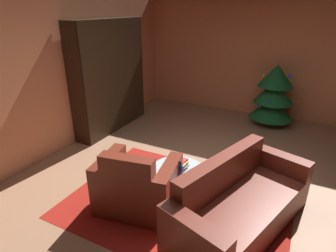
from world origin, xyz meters
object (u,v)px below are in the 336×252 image
object	(u,v)px
couch_red	(239,205)
armchair_red	(137,187)
coffee_table	(178,171)
book_stack_on_table	(180,164)
decorated_tree	(274,94)
bottle_on_table	(180,170)
bookshelf_unit	(114,77)

from	to	relation	value
couch_red	armchair_red	bearing A→B (deg)	-167.35
coffee_table	book_stack_on_table	bearing A→B (deg)	61.45
book_stack_on_table	decorated_tree	xyz separation A→B (m)	(0.70, 3.19, 0.20)
bottle_on_table	book_stack_on_table	bearing A→B (deg)	115.45
couch_red	bottle_on_table	world-z (taller)	couch_red
decorated_tree	bookshelf_unit	bearing A→B (deg)	-151.83
armchair_red	couch_red	xyz separation A→B (m)	(1.21, 0.27, -0.03)
armchair_red	coffee_table	world-z (taller)	armchair_red
couch_red	book_stack_on_table	bearing A→B (deg)	165.57
armchair_red	bottle_on_table	bearing A→B (deg)	33.89
bookshelf_unit	couch_red	distance (m)	3.67
bookshelf_unit	book_stack_on_table	world-z (taller)	bookshelf_unit
bookshelf_unit	coffee_table	size ratio (longest dim) A/B	3.20
book_stack_on_table	decorated_tree	distance (m)	3.27
armchair_red	book_stack_on_table	bearing A→B (deg)	53.56
book_stack_on_table	bottle_on_table	bearing A→B (deg)	-64.55
armchair_red	coffee_table	xyz separation A→B (m)	(0.34, 0.46, 0.07)
bookshelf_unit	coffee_table	world-z (taller)	bookshelf_unit
book_stack_on_table	bookshelf_unit	bearing A→B (deg)	144.15
bottle_on_table	decorated_tree	size ratio (longest dim) A/B	0.17
bookshelf_unit	armchair_red	bearing A→B (deg)	-48.34
bookshelf_unit	couch_red	xyz separation A→B (m)	(3.08, -1.83, -0.78)
bookshelf_unit	coffee_table	distance (m)	2.85
armchair_red	bookshelf_unit	bearing A→B (deg)	131.66
book_stack_on_table	decorated_tree	bearing A→B (deg)	77.56
armchair_red	couch_red	world-z (taller)	armchair_red
coffee_table	bottle_on_table	bearing A→B (deg)	-54.60
couch_red	bottle_on_table	bearing A→B (deg)	177.65
couch_red	decorated_tree	xyz separation A→B (m)	(-0.15, 3.41, 0.39)
bookshelf_unit	decorated_tree	world-z (taller)	bookshelf_unit
couch_red	decorated_tree	distance (m)	3.43
bookshelf_unit	book_stack_on_table	bearing A→B (deg)	-35.85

